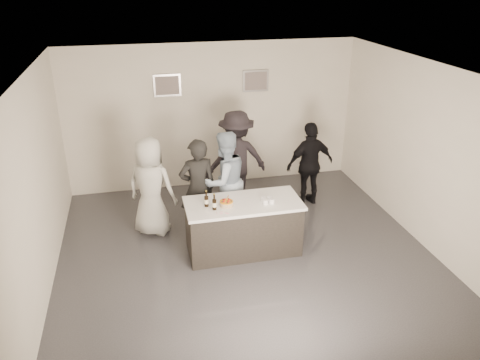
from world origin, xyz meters
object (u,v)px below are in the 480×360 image
at_px(bar_counter, 243,227).
at_px(cake, 226,204).
at_px(person_guest_back, 236,158).
at_px(person_guest_right, 310,164).
at_px(beer_bottle_b, 214,202).
at_px(beer_bottle_a, 206,199).
at_px(person_main_blue, 225,181).
at_px(person_main_black, 198,188).
at_px(person_guest_left, 151,187).

xyz_separation_m(bar_counter, cake, (-0.28, -0.06, 0.49)).
distance_m(cake, person_guest_back, 1.90).
xyz_separation_m(cake, person_guest_right, (1.95, 1.46, -0.10)).
relative_size(cake, beer_bottle_b, 0.82).
distance_m(beer_bottle_a, person_guest_back, 1.97).
xyz_separation_m(bar_counter, person_guest_right, (1.66, 1.39, 0.39)).
distance_m(bar_counter, beer_bottle_a, 0.83).
bearing_deg(bar_counter, beer_bottle_b, -163.56).
xyz_separation_m(person_main_blue, person_guest_back, (0.41, 0.90, 0.04)).
xyz_separation_m(beer_bottle_b, person_guest_back, (0.77, 1.90, -0.09)).
relative_size(beer_bottle_a, person_guest_back, 0.14).
height_order(beer_bottle_b, person_guest_right, person_guest_right).
distance_m(person_main_black, person_guest_back, 1.38).
bearing_deg(person_main_black, person_guest_back, -137.72).
relative_size(cake, person_main_blue, 0.12).
bearing_deg(person_main_black, bar_counter, 124.50).
xyz_separation_m(bar_counter, person_guest_left, (-1.40, 0.95, 0.43)).
distance_m(beer_bottle_b, person_guest_left, 1.43).
distance_m(beer_bottle_a, person_main_black, 0.74).
xyz_separation_m(bar_counter, person_main_blue, (-0.13, 0.85, 0.45)).
bearing_deg(bar_counter, person_guest_left, 145.94).
bearing_deg(beer_bottle_b, person_main_black, 98.79).
height_order(bar_counter, person_guest_back, person_guest_back).
bearing_deg(beer_bottle_b, beer_bottle_a, 126.46).
relative_size(beer_bottle_b, person_guest_left, 0.15).
height_order(person_main_black, person_main_blue, person_main_blue).
bearing_deg(beer_bottle_a, person_main_black, 92.51).
distance_m(bar_counter, person_main_black, 1.04).
bearing_deg(person_main_blue, person_main_black, -7.97).
relative_size(cake, person_guest_right, 0.13).
bearing_deg(beer_bottle_a, person_main_blue, 61.93).
xyz_separation_m(bar_counter, beer_bottle_b, (-0.49, -0.14, 0.58)).
bearing_deg(cake, person_guest_right, 36.80).
distance_m(cake, person_main_black, 0.85).
distance_m(person_main_blue, person_guest_left, 1.27).
height_order(bar_counter, person_main_black, person_main_black).
distance_m(beer_bottle_b, person_guest_back, 2.05).
relative_size(person_main_blue, person_guest_right, 1.08).
bearing_deg(cake, person_main_blue, 80.61).
bearing_deg(person_main_blue, person_guest_back, -138.32).
bearing_deg(beer_bottle_a, person_guest_left, 130.28).
xyz_separation_m(person_main_black, person_main_blue, (0.49, 0.14, 0.02)).
height_order(beer_bottle_a, person_guest_back, person_guest_back).
distance_m(beer_bottle_a, beer_bottle_b, 0.17).
bearing_deg(cake, person_guest_back, 72.68).
relative_size(bar_counter, beer_bottle_a, 7.15).
distance_m(person_main_black, person_main_blue, 0.51).
bearing_deg(person_guest_right, person_guest_back, -23.72).
height_order(bar_counter, beer_bottle_a, beer_bottle_a).
bearing_deg(person_guest_back, cake, 66.53).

